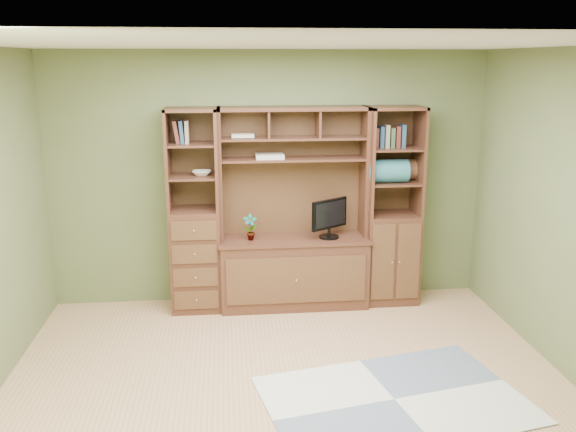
{
  "coord_description": "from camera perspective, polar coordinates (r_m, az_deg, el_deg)",
  "views": [
    {
      "loc": [
        -0.45,
        -4.21,
        2.49
      ],
      "look_at": [
        0.11,
        1.2,
        1.1
      ],
      "focal_mm": 38.0,
      "sensor_mm": 36.0,
      "label": 1
    }
  ],
  "objects": [
    {
      "name": "rug",
      "position": [
        4.87,
        9.92,
        -16.57
      ],
      "size": [
        2.13,
        1.63,
        0.01
      ],
      "primitive_type": "cube",
      "rotation": [
        0.0,
        0.0,
        0.2
      ],
      "color": "#A4A8A9",
      "rests_on": "ground"
    },
    {
      "name": "room",
      "position": [
        4.39,
        0.16,
        -1.37
      ],
      "size": [
        4.6,
        4.1,
        2.64
      ],
      "color": "tan",
      "rests_on": "ground"
    },
    {
      "name": "bowl",
      "position": [
        6.08,
        -8.08,
        4.0
      ],
      "size": [
        0.19,
        0.19,
        0.05
      ],
      "primitive_type": "imported",
      "color": "white",
      "rests_on": "left_tower"
    },
    {
      "name": "left_tower",
      "position": [
        6.17,
        -8.76,
        0.43
      ],
      "size": [
        0.5,
        0.45,
        2.05
      ],
      "primitive_type": "cube",
      "color": "#492719",
      "rests_on": "ground"
    },
    {
      "name": "right_tower",
      "position": [
        6.39,
        9.69,
        0.88
      ],
      "size": [
        0.55,
        0.45,
        2.05
      ],
      "primitive_type": "cube",
      "color": "#492719",
      "rests_on": "ground"
    },
    {
      "name": "blanket_teal",
      "position": [
        6.25,
        9.3,
        4.17
      ],
      "size": [
        0.41,
        0.23,
        0.23
      ],
      "primitive_type": "cube",
      "color": "#2A646F",
      "rests_on": "right_tower"
    },
    {
      "name": "blanket_red",
      "position": [
        6.42,
        10.7,
        4.3
      ],
      "size": [
        0.39,
        0.21,
        0.21
      ],
      "primitive_type": "cube",
      "color": "brown",
      "rests_on": "right_tower"
    },
    {
      "name": "magazines",
      "position": [
        6.12,
        -1.72,
        5.62
      ],
      "size": [
        0.28,
        0.21,
        0.04
      ],
      "primitive_type": "cube",
      "color": "beige",
      "rests_on": "center_hutch"
    },
    {
      "name": "center_hutch",
      "position": [
        6.16,
        0.55,
        0.58
      ],
      "size": [
        1.54,
        0.53,
        2.05
      ],
      "primitive_type": "cube",
      "color": "#492719",
      "rests_on": "ground"
    },
    {
      "name": "orchid",
      "position": [
        6.13,
        -3.56,
        -1.06
      ],
      "size": [
        0.14,
        0.1,
        0.27
      ],
      "primitive_type": "imported",
      "color": "#9A5434",
      "rests_on": "center_hutch"
    },
    {
      "name": "monitor",
      "position": [
        6.18,
        3.9,
        0.43
      ],
      "size": [
        0.49,
        0.42,
        0.56
      ],
      "primitive_type": "cube",
      "rotation": [
        0.0,
        0.0,
        0.59
      ],
      "color": "black",
      "rests_on": "center_hutch"
    }
  ]
}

